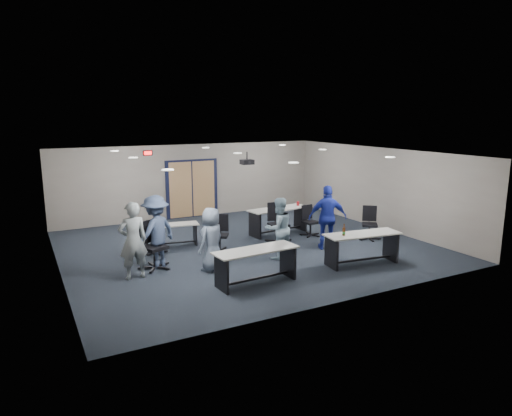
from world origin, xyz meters
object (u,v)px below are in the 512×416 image
chair_back_d (311,221)px  person_gray (133,241)px  chair_back_b (220,234)px  table_front_right (362,243)px  table_back_left (171,231)px  chair_back_a (155,237)px  chair_back_c (279,223)px  person_plaid (212,239)px  table_back_right (279,216)px  person_back (156,232)px  chair_loose_left (154,246)px  table_front_left (256,260)px  person_navy (328,218)px  person_lightblue (279,228)px  chair_loose_right (370,223)px

chair_back_d → person_gray: (-5.82, -1.27, 0.43)m
chair_back_b → table_front_right: bearing=-11.3°
table_back_left → chair_back_b: (1.03, -1.20, 0.07)m
chair_back_a → chair_back_c: chair_back_c is taller
person_gray → person_plaid: (1.82, -0.31, -0.13)m
table_back_right → chair_back_a: size_ratio=2.30×
table_back_right → chair_back_b: 2.67m
chair_back_c → person_back: bearing=-166.6°
table_front_right → person_gray: (-5.40, 1.63, 0.36)m
chair_loose_left → table_back_right: bearing=-4.0°
chair_back_b → chair_back_c: 1.94m
table_front_left → table_front_right: (3.02, -0.05, 0.01)m
chair_back_c → person_navy: size_ratio=0.65×
chair_loose_left → person_navy: size_ratio=0.65×
table_front_right → person_back: 5.21m
table_front_left → chair_back_d: size_ratio=2.08×
table_front_left → chair_loose_left: size_ratio=1.69×
table_front_left → person_gray: 2.88m
chair_back_a → chair_back_c: bearing=-2.1°
chair_back_a → chair_back_d: (4.84, -0.44, 0.03)m
chair_back_b → table_back_left: bearing=162.6°
person_back → person_lightblue: bearing=135.5°
chair_back_a → person_back: 1.26m
person_navy → person_back: same height
table_back_right → person_back: person_back is taller
table_front_right → chair_back_a: table_front_right is taller
chair_back_d → chair_loose_right: (1.35, -1.20, 0.03)m
chair_back_b → person_gray: size_ratio=0.57×
person_back → person_plaid: bearing=112.2°
chair_back_b → chair_loose_right: 4.66m
table_front_left → person_navy: 3.40m
chair_back_b → person_lightblue: person_lightblue is taller
table_front_left → chair_loose_right: bearing=15.4°
chair_back_d → person_plaid: (-4.00, -1.58, 0.30)m
table_front_left → table_back_left: size_ratio=1.20×
table_front_right → person_lightblue: person_lightblue is taller
table_front_right → person_lightblue: bearing=146.8°
table_front_right → person_plaid: 3.82m
chair_loose_left → person_plaid: person_plaid is taller
chair_back_c → chair_loose_left: size_ratio=1.00×
person_navy → chair_back_a: bearing=4.1°
table_back_left → chair_back_d: (4.25, -0.94, 0.04)m
table_front_right → chair_back_a: (-4.42, 3.34, -0.10)m
chair_back_a → person_gray: size_ratio=0.50×
chair_back_b → person_lightblue: size_ratio=0.63×
person_back → chair_back_c: bearing=157.7°
table_back_right → chair_back_a: bearing=178.0°
person_lightblue → table_front_left: bearing=40.9°
chair_loose_right → person_navy: 1.80m
table_back_right → chair_back_b: (-2.48, -0.99, -0.05)m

